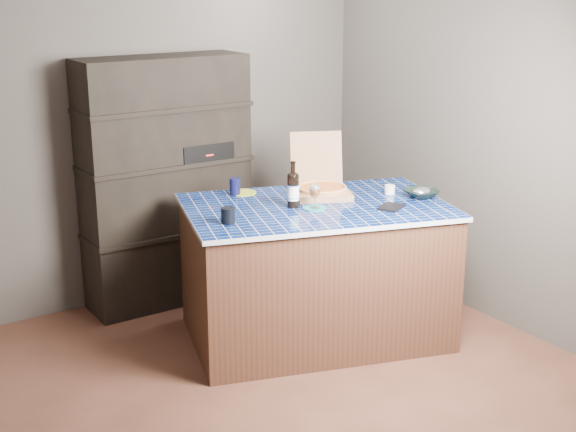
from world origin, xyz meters
TOP-DOWN VIEW (x-y plane):
  - room at (0.00, 0.00)m, footprint 3.50×3.50m
  - shelving_unit at (0.00, 1.53)m, footprint 1.20×0.41m
  - kitchen_island at (0.53, 0.41)m, footprint 1.91×1.52m
  - pizza_box at (0.70, 0.58)m, footprint 0.51×0.55m
  - mead_bottle at (0.38, 0.45)m, footprint 0.08×0.08m
  - teal_trivet at (0.47, 0.34)m, footprint 0.15×0.15m
  - wine_glass at (0.47, 0.34)m, footprint 0.07×0.07m
  - tumbler at (-0.14, 0.38)m, footprint 0.09×0.09m
  - dvd_case at (0.88, 0.08)m, footprint 0.21×0.19m
  - bowl at (1.22, 0.17)m, footprint 0.25×0.25m
  - foil_contents at (1.22, 0.17)m, footprint 0.13×0.11m
  - white_jar at (1.10, 0.36)m, footprint 0.07×0.07m
  - navy_cup at (0.22, 0.91)m, footprint 0.07×0.07m
  - green_trivet at (0.28, 0.92)m, footprint 0.19×0.19m

SIDE VIEW (x-z plane):
  - kitchen_island at x=0.53m, z-range 0.00..0.92m
  - shelving_unit at x=0.00m, z-range 0.00..1.80m
  - green_trivet at x=0.28m, z-range 0.92..0.92m
  - teal_trivet at x=0.47m, z-range 0.92..0.92m
  - dvd_case at x=0.88m, z-range 0.92..0.93m
  - bowl at x=1.22m, z-range 0.92..0.97m
  - white_jar at x=1.10m, z-range 0.92..0.98m
  - foil_contents at x=1.22m, z-range 0.93..0.99m
  - tumbler at x=-0.14m, z-range 0.92..1.01m
  - pizza_box at x=0.70m, z-range 0.78..1.17m
  - navy_cup at x=0.22m, z-range 0.92..1.03m
  - wine_glass at x=0.47m, z-range 0.95..1.11m
  - mead_bottle at x=0.38m, z-range 0.88..1.18m
  - room at x=0.00m, z-range -0.50..3.00m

